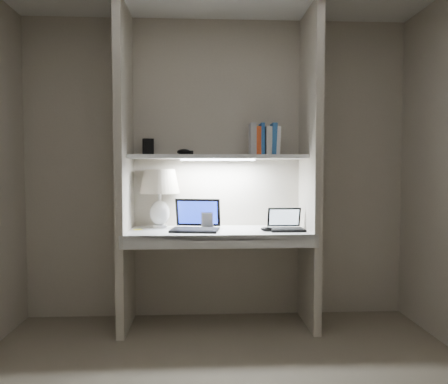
{
  "coord_description": "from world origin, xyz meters",
  "views": [
    {
      "loc": [
        -0.13,
        -2.2,
        1.25
      ],
      "look_at": [
        0.04,
        1.05,
        1.08
      ],
      "focal_mm": 35.0,
      "sensor_mm": 36.0,
      "label": 1
    }
  ],
  "objects": [
    {
      "name": "back_wall",
      "position": [
        0.0,
        1.5,
        1.25
      ],
      "size": [
        3.2,
        0.01,
        2.5
      ],
      "primitive_type": "cube",
      "color": "beige",
      "rests_on": "floor"
    },
    {
      "name": "shelf",
      "position": [
        0.0,
        1.32,
        1.35
      ],
      "size": [
        1.4,
        0.36,
        0.03
      ],
      "primitive_type": "cube",
      "color": "silver",
      "rests_on": "back_wall"
    },
    {
      "name": "speaker",
      "position": [
        -0.08,
        1.33,
        0.84
      ],
      "size": [
        0.1,
        0.08,
        0.13
      ],
      "primitive_type": "cube",
      "rotation": [
        0.0,
        0.0,
        -0.11
      ],
      "color": "silver",
      "rests_on": "desk"
    },
    {
      "name": "desk_apron",
      "position": [
        0.0,
        0.96,
        0.72
      ],
      "size": [
        1.46,
        0.03,
        0.1
      ],
      "primitive_type": "cube",
      "color": "silver",
      "rests_on": "desk"
    },
    {
      "name": "shelf_gadget",
      "position": [
        -0.28,
        1.36,
        1.39
      ],
      "size": [
        0.13,
        0.11,
        0.05
      ],
      "primitive_type": "ellipsoid",
      "rotation": [
        0.0,
        0.0,
        -0.33
      ],
      "color": "black",
      "rests_on": "shelf"
    },
    {
      "name": "alcove_panel_left",
      "position": [
        -0.73,
        1.23,
        1.25
      ],
      "size": [
        0.06,
        0.55,
        2.5
      ],
      "primitive_type": "cube",
      "color": "beige",
      "rests_on": "floor"
    },
    {
      "name": "strip_light",
      "position": [
        0.0,
        1.32,
        1.33
      ],
      "size": [
        0.6,
        0.04,
        0.02
      ],
      "primitive_type": "cube",
      "color": "white",
      "rests_on": "shelf"
    },
    {
      "name": "sticky_note",
      "position": [
        -0.64,
        1.27,
        0.77
      ],
      "size": [
        0.09,
        0.09,
        0.0
      ],
      "primitive_type": "cube",
      "rotation": [
        0.0,
        0.0,
        0.4
      ],
      "color": "yellow",
      "rests_on": "desk"
    },
    {
      "name": "laptop_netbook",
      "position": [
        0.53,
        1.19,
        0.81
      ],
      "size": [
        0.27,
        0.24,
        0.17
      ],
      "rotation": [
        0.0,
        0.0,
        0.02
      ],
      "color": "black",
      "rests_on": "desk"
    },
    {
      "name": "table_lamp",
      "position": [
        -0.48,
        1.4,
        1.09
      ],
      "size": [
        0.33,
        0.33,
        0.48
      ],
      "color": "white",
      "rests_on": "desk"
    },
    {
      "name": "shelf_box",
      "position": [
        -0.57,
        1.43,
        1.43
      ],
      "size": [
        0.1,
        0.08,
        0.14
      ],
      "primitive_type": "cube",
      "rotation": [
        0.0,
        0.0,
        0.43
      ],
      "color": "black",
      "rests_on": "shelf"
    },
    {
      "name": "cable_coil",
      "position": [
        -0.07,
        1.23,
        0.78
      ],
      "size": [
        0.13,
        0.13,
        0.01
      ],
      "primitive_type": "torus",
      "rotation": [
        0.0,
        0.0,
        0.21
      ],
      "color": "black",
      "rests_on": "desk"
    },
    {
      "name": "laptop_main",
      "position": [
        -0.18,
        1.23,
        0.82
      ],
      "size": [
        0.41,
        0.36,
        0.24
      ],
      "rotation": [
        0.0,
        0.0,
        -0.15
      ],
      "color": "black",
      "rests_on": "desk"
    },
    {
      "name": "book_row",
      "position": [
        0.38,
        1.33,
        1.49
      ],
      "size": [
        0.24,
        0.17,
        0.26
      ],
      "color": "white",
      "rests_on": "shelf"
    },
    {
      "name": "alcove_panel_right",
      "position": [
        0.73,
        1.23,
        1.25
      ],
      "size": [
        0.06,
        0.55,
        2.5
      ],
      "primitive_type": "cube",
      "color": "beige",
      "rests_on": "floor"
    },
    {
      "name": "mouse",
      "position": [
        0.37,
        1.13,
        0.79
      ],
      "size": [
        0.11,
        0.08,
        0.04
      ],
      "primitive_type": "ellipsoid",
      "rotation": [
        0.0,
        0.0,
        -0.22
      ],
      "color": "black",
      "rests_on": "desk"
    },
    {
      "name": "desk",
      "position": [
        0.0,
        1.23,
        0.75
      ],
      "size": [
        1.4,
        0.55,
        0.04
      ],
      "primitive_type": "cube",
      "color": "white",
      "rests_on": "alcove_panel_left"
    }
  ]
}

